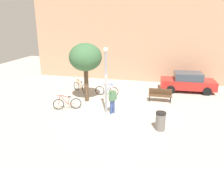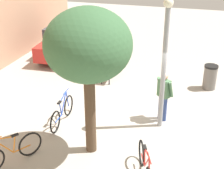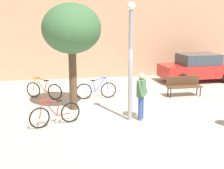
{
  "view_description": "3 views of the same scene",
  "coord_description": "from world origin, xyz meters",
  "px_view_note": "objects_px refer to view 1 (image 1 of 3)",
  "views": [
    {
      "loc": [
        2.61,
        -12.28,
        5.54
      ],
      "look_at": [
        -0.65,
        1.47,
        1.25
      ],
      "focal_mm": 34.17,
      "sensor_mm": 36.0,
      "label": 1
    },
    {
      "loc": [
        -9.56,
        -1.59,
        5.63
      ],
      "look_at": [
        -0.99,
        1.0,
        1.45
      ],
      "focal_mm": 51.93,
      "sensor_mm": 36.0,
      "label": 2
    },
    {
      "loc": [
        -3.13,
        -10.51,
        3.64
      ],
      "look_at": [
        -0.95,
        0.83,
        1.01
      ],
      "focal_mm": 49.27,
      "sensor_mm": 36.0,
      "label": 3
    }
  ],
  "objects_px": {
    "bicycle_red": "(67,103)",
    "bicycle_orange": "(81,87)",
    "park_bench": "(160,94)",
    "bicycle_blue": "(107,91)",
    "lamppost": "(106,77)",
    "plaza_tree": "(85,58)",
    "parked_car_red": "(188,82)",
    "person_by_lamppost": "(112,99)",
    "trash_bin": "(160,121)"
  },
  "relations": [
    {
      "from": "park_bench",
      "to": "parked_car_red",
      "type": "bearing_deg",
      "value": 53.82
    },
    {
      "from": "lamppost",
      "to": "park_bench",
      "type": "bearing_deg",
      "value": 40.51
    },
    {
      "from": "trash_bin",
      "to": "bicycle_blue",
      "type": "bearing_deg",
      "value": 132.08
    },
    {
      "from": "person_by_lamppost",
      "to": "park_bench",
      "type": "distance_m",
      "value": 3.96
    },
    {
      "from": "person_by_lamppost",
      "to": "trash_bin",
      "type": "distance_m",
      "value": 3.27
    },
    {
      "from": "park_bench",
      "to": "bicycle_red",
      "type": "relative_size",
      "value": 0.94
    },
    {
      "from": "park_bench",
      "to": "person_by_lamppost",
      "type": "bearing_deg",
      "value": -135.6
    },
    {
      "from": "park_bench",
      "to": "trash_bin",
      "type": "relative_size",
      "value": 1.63
    },
    {
      "from": "lamppost",
      "to": "plaza_tree",
      "type": "xyz_separation_m",
      "value": [
        -1.86,
        1.67,
        0.77
      ]
    },
    {
      "from": "plaza_tree",
      "to": "trash_bin",
      "type": "xyz_separation_m",
      "value": [
        5.17,
        -3.1,
        -2.6
      ]
    },
    {
      "from": "bicycle_orange",
      "to": "bicycle_blue",
      "type": "xyz_separation_m",
      "value": [
        2.3,
        -0.42,
        0.0
      ]
    },
    {
      "from": "person_by_lamppost",
      "to": "bicycle_red",
      "type": "xyz_separation_m",
      "value": [
        -3.0,
        -0.03,
        -0.58
      ]
    },
    {
      "from": "bicycle_orange",
      "to": "parked_car_red",
      "type": "height_order",
      "value": "parked_car_red"
    },
    {
      "from": "park_bench",
      "to": "bicycle_red",
      "type": "xyz_separation_m",
      "value": [
        -5.81,
        -2.78,
        -0.16
      ]
    },
    {
      "from": "person_by_lamppost",
      "to": "parked_car_red",
      "type": "distance_m",
      "value": 7.44
    },
    {
      "from": "bicycle_blue",
      "to": "bicycle_red",
      "type": "bearing_deg",
      "value": -120.68
    },
    {
      "from": "bicycle_red",
      "to": "trash_bin",
      "type": "bearing_deg",
      "value": -13.31
    },
    {
      "from": "lamppost",
      "to": "bicycle_red",
      "type": "bearing_deg",
      "value": -179.25
    },
    {
      "from": "parked_car_red",
      "to": "trash_bin",
      "type": "bearing_deg",
      "value": -105.8
    },
    {
      "from": "lamppost",
      "to": "bicycle_blue",
      "type": "bearing_deg",
      "value": 103.81
    },
    {
      "from": "lamppost",
      "to": "plaza_tree",
      "type": "distance_m",
      "value": 2.62
    },
    {
      "from": "bicycle_blue",
      "to": "trash_bin",
      "type": "xyz_separation_m",
      "value": [
        4.06,
        -4.5,
        0.12
      ]
    },
    {
      "from": "parked_car_red",
      "to": "bicycle_blue",
      "type": "bearing_deg",
      "value": -157.36
    },
    {
      "from": "person_by_lamppost",
      "to": "park_bench",
      "type": "height_order",
      "value": "person_by_lamppost"
    },
    {
      "from": "park_bench",
      "to": "bicycle_blue",
      "type": "bearing_deg",
      "value": 175.36
    },
    {
      "from": "park_bench",
      "to": "plaza_tree",
      "type": "bearing_deg",
      "value": -168.0
    },
    {
      "from": "person_by_lamppost",
      "to": "parked_car_red",
      "type": "xyz_separation_m",
      "value": [
        4.89,
        5.6,
        -0.19
      ]
    },
    {
      "from": "parked_car_red",
      "to": "plaza_tree",
      "type": "bearing_deg",
      "value": -151.27
    },
    {
      "from": "person_by_lamppost",
      "to": "bicycle_orange",
      "type": "relative_size",
      "value": 1.06
    },
    {
      "from": "trash_bin",
      "to": "park_bench",
      "type": "bearing_deg",
      "value": 91.28
    },
    {
      "from": "lamppost",
      "to": "parked_car_red",
      "type": "height_order",
      "value": "lamppost"
    },
    {
      "from": "lamppost",
      "to": "person_by_lamppost",
      "type": "bearing_deg",
      "value": -0.91
    },
    {
      "from": "park_bench",
      "to": "bicycle_orange",
      "type": "xyz_separation_m",
      "value": [
        -6.27,
        0.74,
        -0.16
      ]
    },
    {
      "from": "lamppost",
      "to": "bicycle_orange",
      "type": "distance_m",
      "value": 5.02
    },
    {
      "from": "park_bench",
      "to": "plaza_tree",
      "type": "distance_m",
      "value": 5.78
    },
    {
      "from": "park_bench",
      "to": "bicycle_red",
      "type": "bearing_deg",
      "value": -154.42
    },
    {
      "from": "bicycle_blue",
      "to": "bicycle_orange",
      "type": "bearing_deg",
      "value": 169.72
    },
    {
      "from": "park_bench",
      "to": "bicycle_blue",
      "type": "height_order",
      "value": "bicycle_blue"
    },
    {
      "from": "lamppost",
      "to": "bicycle_red",
      "type": "distance_m",
      "value": 3.24
    },
    {
      "from": "plaza_tree",
      "to": "parked_car_red",
      "type": "distance_m",
      "value": 8.49
    },
    {
      "from": "person_by_lamppost",
      "to": "park_bench",
      "type": "bearing_deg",
      "value": 44.4
    },
    {
      "from": "person_by_lamppost",
      "to": "bicycle_orange",
      "type": "height_order",
      "value": "person_by_lamppost"
    },
    {
      "from": "bicycle_orange",
      "to": "parked_car_red",
      "type": "distance_m",
      "value": 8.62
    },
    {
      "from": "plaza_tree",
      "to": "parked_car_red",
      "type": "bearing_deg",
      "value": 28.73
    },
    {
      "from": "park_bench",
      "to": "bicycle_red",
      "type": "distance_m",
      "value": 6.44
    },
    {
      "from": "plaza_tree",
      "to": "parked_car_red",
      "type": "relative_size",
      "value": 0.95
    },
    {
      "from": "lamppost",
      "to": "parked_car_red",
      "type": "bearing_deg",
      "value": 46.56
    },
    {
      "from": "bicycle_orange",
      "to": "bicycle_blue",
      "type": "distance_m",
      "value": 2.33
    },
    {
      "from": "plaza_tree",
      "to": "bicycle_orange",
      "type": "bearing_deg",
      "value": 123.21
    },
    {
      "from": "bicycle_red",
      "to": "bicycle_orange",
      "type": "xyz_separation_m",
      "value": [
        -0.46,
        3.52,
        0.0
      ]
    }
  ]
}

